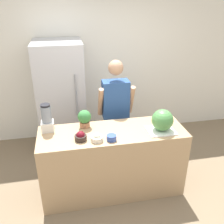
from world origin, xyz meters
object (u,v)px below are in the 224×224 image
Objects in this scene: bowl_cherries at (81,137)px; potted_plant at (84,118)px; watermelon at (162,120)px; bowl_small_blue at (112,138)px; refrigerator at (62,98)px; person at (115,113)px; bowl_cream at (97,138)px; blender at (47,119)px.

potted_plant reaches higher than bowl_cherries.
watermelon reaches higher than bowl_small_blue.
refrigerator reaches higher than person.
refrigerator is 1.11× the size of person.
watermelon is 1.16× the size of potted_plant.
bowl_cream is (0.38, -1.40, 0.04)m from refrigerator.
person is at bearing 64.49° from bowl_cream.
person is 11.61× the size of bowl_cream.
bowl_small_blue is 0.47m from potted_plant.
watermelon is 1.89× the size of bowl_cream.
blender is 0.46m from potted_plant.
blender is (-0.73, 0.37, 0.12)m from bowl_small_blue.
bowl_small_blue is at bearing -68.68° from refrigerator.
blender reaches higher than bowl_cream.
bowl_small_blue is at bearing -5.70° from bowl_cream.
refrigerator is 15.71× the size of bowl_small_blue.
potted_plant is (-0.49, -0.45, 0.19)m from person.
potted_plant is at bearing -74.97° from refrigerator.
person is at bearing 42.72° from potted_plant.
person is at bearing -37.26° from refrigerator.
person is at bearing 75.19° from bowl_small_blue.
person is 11.63× the size of bowl_cherries.
bowl_cherries is 1.00× the size of bowl_cream.
refrigerator is 1.52m from bowl_small_blue.
person is 4.64× the size of blender.
refrigerator reaches higher than bowl_cherries.
bowl_cherries is at bearing -38.56° from blender.
potted_plant is at bearing 163.31° from watermelon.
refrigerator is 1.45m from bowl_cream.
bowl_cherries is (-0.57, -0.76, 0.11)m from person.
blender is (-0.38, 0.30, 0.11)m from bowl_cherries.
bowl_cherries is 0.19m from bowl_cream.
blender is at bearing 168.76° from watermelon.
bowl_small_blue is 0.50× the size of potted_plant.
watermelon is at bearing 1.63° from bowl_cherries.
refrigerator is at bearing 132.34° from watermelon.
person reaches higher than bowl_cherries.
bowl_cream is 0.40× the size of blender.
bowl_small_blue is (0.17, -0.02, -0.01)m from bowl_cream.
bowl_small_blue is (0.35, -0.07, -0.01)m from bowl_cherries.
watermelon is at bearing 8.60° from bowl_small_blue.
bowl_cream is at bearing -174.32° from watermelon.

